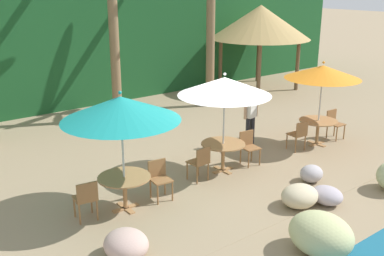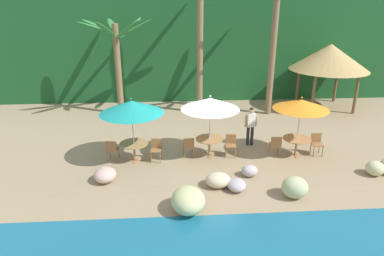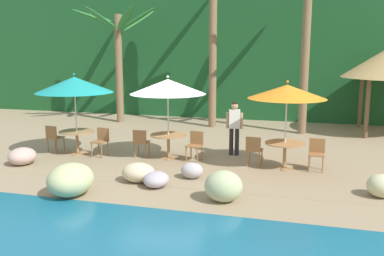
# 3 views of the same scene
# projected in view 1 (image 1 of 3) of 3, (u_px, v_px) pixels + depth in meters

# --- Properties ---
(ground_plane) EXTENTS (120.00, 120.00, 0.00)m
(ground_plane) POSITION_uv_depth(u_px,v_px,m) (220.00, 173.00, 11.47)
(ground_plane) COLOR #937F60
(terrace_deck) EXTENTS (18.00, 5.20, 0.01)m
(terrace_deck) POSITION_uv_depth(u_px,v_px,m) (220.00, 172.00, 11.47)
(terrace_deck) COLOR #937F60
(terrace_deck) RESTS_ON ground
(foliage_backdrop) EXTENTS (28.00, 2.40, 6.00)m
(foliage_backdrop) POSITION_uv_depth(u_px,v_px,m) (65.00, 24.00, 17.32)
(foliage_backdrop) COLOR #194C23
(foliage_backdrop) RESTS_ON ground
(umbrella_teal) EXTENTS (2.39, 2.39, 2.55)m
(umbrella_teal) POSITION_uv_depth(u_px,v_px,m) (121.00, 108.00, 8.98)
(umbrella_teal) COLOR silver
(umbrella_teal) RESTS_ON ground
(dining_table_teal) EXTENTS (1.10, 1.10, 0.74)m
(dining_table_teal) POSITION_uv_depth(u_px,v_px,m) (124.00, 182.00, 9.47)
(dining_table_teal) COLOR #A37547
(dining_table_teal) RESTS_ON ground
(chair_teal_seaward) EXTENTS (0.47, 0.48, 0.87)m
(chair_teal_seaward) POSITION_uv_depth(u_px,v_px,m) (159.00, 176.00, 9.99)
(chair_teal_seaward) COLOR olive
(chair_teal_seaward) RESTS_ON ground
(chair_teal_inland) EXTENTS (0.47, 0.48, 0.87)m
(chair_teal_inland) POSITION_uv_depth(u_px,v_px,m) (86.00, 198.00, 9.02)
(chair_teal_inland) COLOR olive
(chair_teal_inland) RESTS_ON ground
(umbrella_white) EXTENTS (2.27, 2.27, 2.52)m
(umbrella_white) POSITION_uv_depth(u_px,v_px,m) (225.00, 86.00, 10.90)
(umbrella_white) COLOR silver
(umbrella_white) RESTS_ON ground
(dining_table_white) EXTENTS (1.10, 1.10, 0.74)m
(dining_table_white) POSITION_uv_depth(u_px,v_px,m) (223.00, 148.00, 11.39)
(dining_table_white) COLOR #A37547
(dining_table_white) RESTS_ON ground
(chair_white_seaward) EXTENTS (0.48, 0.48, 0.87)m
(chair_white_seaward) POSITION_uv_depth(u_px,v_px,m) (249.00, 145.00, 11.89)
(chair_white_seaward) COLOR olive
(chair_white_seaward) RESTS_ON ground
(chair_white_inland) EXTENTS (0.44, 0.45, 0.87)m
(chair_white_inland) POSITION_uv_depth(u_px,v_px,m) (200.00, 161.00, 10.82)
(chair_white_inland) COLOR olive
(chair_white_inland) RESTS_ON ground
(umbrella_orange) EXTENTS (2.13, 2.13, 2.46)m
(umbrella_orange) POSITION_uv_depth(u_px,v_px,m) (323.00, 72.00, 12.78)
(umbrella_orange) COLOR silver
(umbrella_orange) RESTS_ON ground
(dining_table_orange) EXTENTS (1.10, 1.10, 0.74)m
(dining_table_orange) POSITION_uv_depth(u_px,v_px,m) (318.00, 124.00, 13.25)
(dining_table_orange) COLOR #A37547
(dining_table_orange) RESTS_ON ground
(chair_orange_seaward) EXTENTS (0.43, 0.44, 0.87)m
(chair_orange_seaward) POSITION_uv_depth(u_px,v_px,m) (334.00, 122.00, 13.82)
(chair_orange_seaward) COLOR olive
(chair_orange_seaward) RESTS_ON ground
(chair_orange_inland) EXTENTS (0.46, 0.47, 0.87)m
(chair_orange_inland) POSITION_uv_depth(u_px,v_px,m) (299.00, 134.00, 12.78)
(chair_orange_inland) COLOR olive
(chair_orange_inland) RESTS_ON ground
(palapa_hut) EXTENTS (4.29, 4.29, 3.61)m
(palapa_hut) POSITION_uv_depth(u_px,v_px,m) (260.00, 22.00, 19.42)
(palapa_hut) COLOR brown
(palapa_hut) RESTS_ON ground
(waiter_in_white) EXTENTS (0.52, 0.28, 1.70)m
(waiter_in_white) POSITION_uv_depth(u_px,v_px,m) (251.00, 113.00, 13.05)
(waiter_in_white) COLOR #232328
(waiter_in_white) RESTS_ON ground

